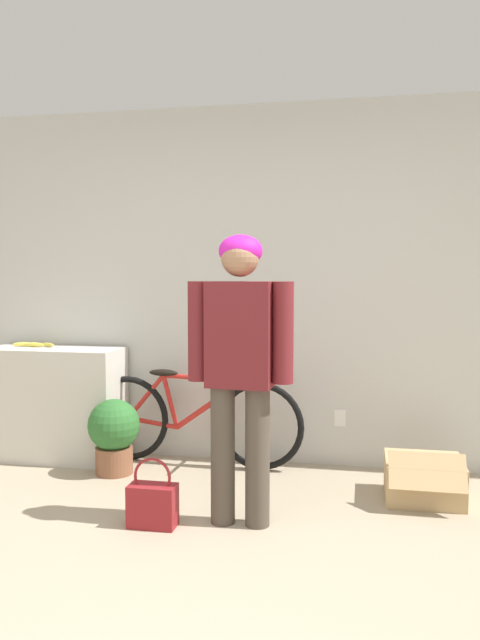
{
  "coord_description": "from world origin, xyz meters",
  "views": [
    {
      "loc": [
        0.71,
        -2.21,
        1.38
      ],
      "look_at": [
        0.05,
        1.09,
        1.13
      ],
      "focal_mm": 35.0,
      "sensor_mm": 36.0,
      "label": 1
    }
  ],
  "objects_px": {
    "person": "(240,354)",
    "handbag": "(153,503)",
    "bicycle": "(192,418)",
    "potted_plant": "(114,432)",
    "cardboard_box": "(424,479)",
    "banana": "(34,344)"
  },
  "relations": [
    {
      "from": "banana",
      "to": "bicycle",
      "type": "bearing_deg",
      "value": -0.1
    },
    {
      "from": "bicycle",
      "to": "cardboard_box",
      "type": "bearing_deg",
      "value": -11.26
    },
    {
      "from": "bicycle",
      "to": "potted_plant",
      "type": "bearing_deg",
      "value": -144.44
    },
    {
      "from": "handbag",
      "to": "potted_plant",
      "type": "bearing_deg",
      "value": 124.64
    },
    {
      "from": "person",
      "to": "cardboard_box",
      "type": "bearing_deg",
      "value": 33.59
    },
    {
      "from": "handbag",
      "to": "potted_plant",
      "type": "xyz_separation_m",
      "value": [
        -0.57,
        0.82,
        0.16
      ]
    },
    {
      "from": "bicycle",
      "to": "cardboard_box",
      "type": "height_order",
      "value": "bicycle"
    },
    {
      "from": "cardboard_box",
      "to": "banana",
      "type": "bearing_deg",
      "value": 171.91
    },
    {
      "from": "banana",
      "to": "cardboard_box",
      "type": "xyz_separation_m",
      "value": [
        2.82,
        -0.4,
        -0.72
      ]
    },
    {
      "from": "person",
      "to": "handbag",
      "type": "bearing_deg",
      "value": -160.68
    },
    {
      "from": "person",
      "to": "banana",
      "type": "bearing_deg",
      "value": 154.54
    },
    {
      "from": "person",
      "to": "handbag",
      "type": "relative_size",
      "value": 4.15
    },
    {
      "from": "bicycle",
      "to": "handbag",
      "type": "xyz_separation_m",
      "value": [
        0.09,
        -1.12,
        -0.21
      ]
    },
    {
      "from": "bicycle",
      "to": "potted_plant",
      "type": "relative_size",
      "value": 3.14
    },
    {
      "from": "banana",
      "to": "cardboard_box",
      "type": "height_order",
      "value": "banana"
    },
    {
      "from": "handbag",
      "to": "cardboard_box",
      "type": "distance_m",
      "value": 1.66
    },
    {
      "from": "person",
      "to": "cardboard_box",
      "type": "height_order",
      "value": "person"
    },
    {
      "from": "bicycle",
      "to": "potted_plant",
      "type": "height_order",
      "value": "bicycle"
    },
    {
      "from": "potted_plant",
      "to": "handbag",
      "type": "bearing_deg",
      "value": -55.36
    },
    {
      "from": "bicycle",
      "to": "handbag",
      "type": "bearing_deg",
      "value": -82.57
    },
    {
      "from": "handbag",
      "to": "bicycle",
      "type": "bearing_deg",
      "value": 94.55
    },
    {
      "from": "person",
      "to": "handbag",
      "type": "height_order",
      "value": "person"
    }
  ]
}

